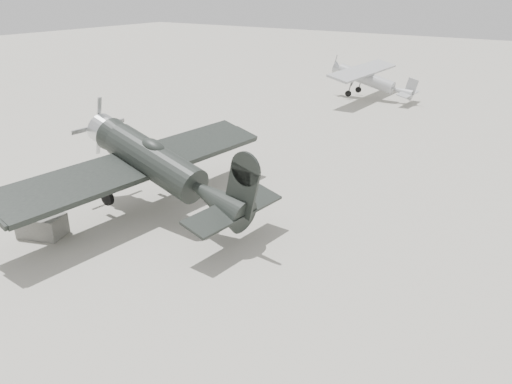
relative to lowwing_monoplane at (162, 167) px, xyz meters
The scene contains 4 objects.
ground 4.73m from the lowwing_monoplane, 13.68° to the right, with size 160.00×160.00×0.00m, color gray.
lowwing_monoplane is the anchor object (origin of this frame).
highwing_monoplane 25.06m from the lowwing_monoplane, 93.70° to the left, with size 6.97×9.76×2.79m.
equipment_block 4.83m from the lowwing_monoplane, 125.12° to the right, with size 1.58×0.99×0.79m, color #615F5A.
Camera 1 is at (8.74, -11.91, 8.53)m, focal length 35.00 mm.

